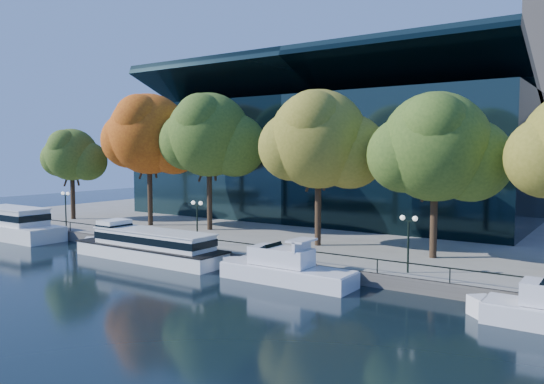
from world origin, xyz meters
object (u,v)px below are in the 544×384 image
Objects in this scene: lamp_0 at (66,201)px; lamp_2 at (409,230)px; tree_4 at (437,149)px; lamp_1 at (197,212)px; tour_boat at (146,244)px; cruiser_near at (282,268)px; tree_1 at (150,136)px; tree_2 at (210,137)px; tree_0 at (72,156)px; tree_3 at (320,141)px; large_vessel at (10,224)px.

lamp_0 is 39.27m from lamp_2.
lamp_1 is (-19.69, -6.21, -5.67)m from tree_4.
cruiser_near is at bearing -0.25° from tour_boat.
tree_1 is 1.15× the size of tree_4.
tree_1 is 8.12m from tree_2.
tree_0 is (-22.96, 8.98, 7.60)m from tour_boat.
tree_3 is 3.47× the size of lamp_0.
lamp_0 is (-6.32, -6.76, -7.31)m from tree_1.
tree_0 is at bearing 158.64° from tour_boat.
lamp_2 is (22.39, 3.71, 2.62)m from tour_boat.
tour_boat is 1.14× the size of tree_2.
lamp_2 is (19.71, 0.00, 0.00)m from lamp_1.
lamp_0 is at bearing 40.02° from large_vessel.
tour_boat is 15.34m from tree_2.
tree_3 is at bearing 11.75° from lamp_0.
lamp_0 is (-39.26, -6.21, -5.67)m from tree_4.
tree_3 is 13.62m from lamp_2.
tree_1 is at bearing 168.41° from lamp_2.
tree_1 reaches higher than large_vessel.
lamp_1 is 1.00× the size of lamp_2.
tree_1 is 3.74× the size of lamp_1.
tree_2 is at bearing 123.40° from lamp_1.
large_vessel is at bearing -148.20° from tree_2.
tree_3 is at bearing 32.84° from lamp_1.
tree_1 reaches higher than cruiser_near.
lamp_2 is at bearing 0.00° from lamp_1.
tree_4 reaches higher than lamp_0.
cruiser_near is 28.89m from tree_1.
lamp_0 and lamp_2 have the same top height.
tree_3 reaches higher than lamp_2.
lamp_0 is 1.00× the size of lamp_2.
tree_3 is (-2.33, 9.77, 9.36)m from cruiser_near.
lamp_2 is (24.91, -7.89, -7.10)m from tree_2.
tour_boat is at bearing 0.48° from large_vessel.
tree_0 is at bearing -173.17° from tree_1.
large_vessel is 18.13m from tree_1.
tour_boat is 17.88m from tree_1.
tree_1 is 1.08× the size of tree_3.
large_vessel is 3.93× the size of lamp_1.
lamp_0 is (4.63, 3.89, 2.46)m from large_vessel.
lamp_1 is at bearing 0.00° from lamp_0.
tree_1 is at bearing 44.19° from large_vessel.
tree_2 reaches higher than tour_boat.
tour_boat is (21.51, 0.18, -0.16)m from large_vessel.
tree_3 is (22.54, -0.76, -0.91)m from tree_1.
tree_2 is at bearing 102.27° from tour_boat.
tree_4 is at bearing -3.85° from tree_2.
lamp_1 is (5.20, -7.89, -7.10)m from tree_2.
large_vessel is at bearing -179.52° from tour_boat.
large_vessel is 0.94× the size of tour_boat.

